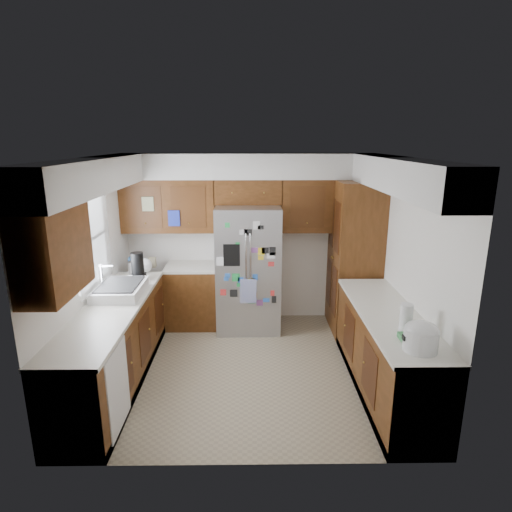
# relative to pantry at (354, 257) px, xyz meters

# --- Properties ---
(floor) EXTENTS (3.60, 3.60, 0.00)m
(floor) POSITION_rel_pantry_xyz_m (-1.50, -1.15, -1.07)
(floor) COLOR tan
(floor) RESTS_ON ground
(room_shell) EXTENTS (3.64, 3.24, 2.52)m
(room_shell) POSITION_rel_pantry_xyz_m (-1.61, -0.79, 0.75)
(room_shell) COLOR white
(room_shell) RESTS_ON ground
(left_counter_run) EXTENTS (1.36, 3.20, 0.92)m
(left_counter_run) POSITION_rel_pantry_xyz_m (-2.86, -1.12, -0.65)
(left_counter_run) COLOR #43260C
(left_counter_run) RESTS_ON ground
(right_counter_run) EXTENTS (0.63, 2.25, 0.92)m
(right_counter_run) POSITION_rel_pantry_xyz_m (0.00, -1.62, -0.65)
(right_counter_run) COLOR #43260C
(right_counter_run) RESTS_ON ground
(pantry) EXTENTS (0.60, 0.90, 2.15)m
(pantry) POSITION_rel_pantry_xyz_m (0.00, 0.00, 0.00)
(pantry) COLOR #43260C
(pantry) RESTS_ON ground
(fridge) EXTENTS (0.90, 0.79, 1.80)m
(fridge) POSITION_rel_pantry_xyz_m (-1.50, 0.05, -0.17)
(fridge) COLOR gray
(fridge) RESTS_ON ground
(bridge_cabinet) EXTENTS (0.96, 0.34, 0.35)m
(bridge_cabinet) POSITION_rel_pantry_xyz_m (-1.50, 0.28, 0.90)
(bridge_cabinet) COLOR #43260C
(bridge_cabinet) RESTS_ON fridge
(fridge_top_items) EXTENTS (0.69, 0.30, 0.27)m
(fridge_top_items) POSITION_rel_pantry_xyz_m (-1.60, 0.24, 1.20)
(fridge_top_items) COLOR #2A64AD
(fridge_top_items) RESTS_ON bridge_cabinet
(sink_assembly) EXTENTS (0.52, 0.70, 0.37)m
(sink_assembly) POSITION_rel_pantry_xyz_m (-3.00, -1.05, -0.09)
(sink_assembly) COLOR white
(sink_assembly) RESTS_ON left_counter_run
(left_counter_clutter) EXTENTS (0.35, 0.83, 0.38)m
(left_counter_clutter) POSITION_rel_pantry_xyz_m (-2.95, -0.33, -0.02)
(left_counter_clutter) COLOR black
(left_counter_clutter) RESTS_ON left_counter_run
(rice_cooker) EXTENTS (0.30, 0.29, 0.26)m
(rice_cooker) POSITION_rel_pantry_xyz_m (-0.00, -2.46, -0.02)
(rice_cooker) COLOR silver
(rice_cooker) RESTS_ON right_counter_run
(paper_towel) EXTENTS (0.12, 0.12, 0.27)m
(paper_towel) POSITION_rel_pantry_xyz_m (0.01, -2.07, -0.02)
(paper_towel) COLOR white
(paper_towel) RESTS_ON right_counter_run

